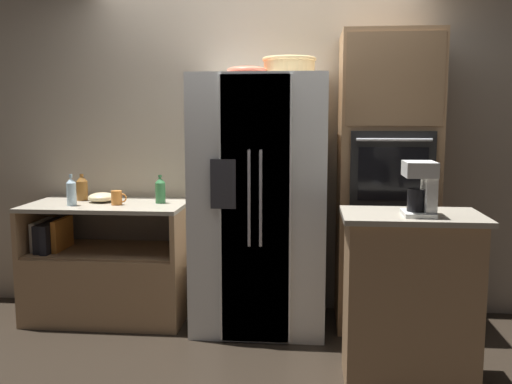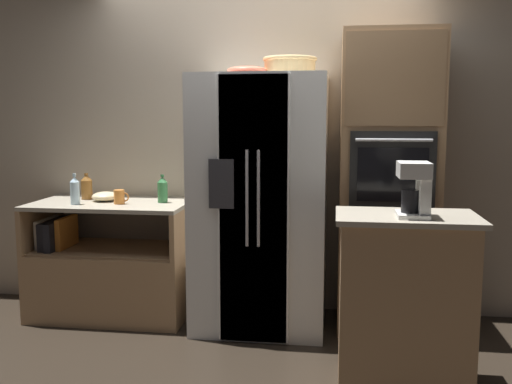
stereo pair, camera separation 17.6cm
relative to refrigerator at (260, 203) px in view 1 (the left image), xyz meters
The scene contains 14 objects.
ground_plane 0.91m from the refrigerator, 165.50° to the right, with size 20.00×20.00×0.00m, color black.
wall_back 0.65m from the refrigerator, 96.11° to the left, with size 12.00×0.06×2.80m.
counter_left 1.31m from the refrigerator, behind, with size 1.18×0.68×0.88m.
refrigerator is the anchor object (origin of this frame).
wall_oven 0.92m from the refrigerator, ahead, with size 0.68×0.66×2.11m.
island_counter 1.33m from the refrigerator, 42.85° to the right, with size 0.78×0.51×1.00m.
wicker_basket 1.00m from the refrigerator, ahead, with size 0.38×0.38×0.12m.
fruit_bowl 0.94m from the refrigerator, 136.81° to the right, with size 0.28×0.28×0.06m.
bottle_tall 1.38m from the refrigerator, behind, with size 0.07×0.07×0.23m.
bottle_short 0.77m from the refrigerator, behind, with size 0.08×0.08×0.21m.
bottle_wide 1.41m from the refrigerator, behind, with size 0.09×0.09×0.21m.
mug 1.06m from the refrigerator, behind, with size 0.12×0.08×0.11m.
mixing_bowl 1.22m from the refrigerator, behind, with size 0.21×0.21×0.07m.
coffee_maker 1.36m from the refrigerator, 43.82° to the right, with size 0.17×0.22×0.30m.
Camera 1 is at (0.40, -4.05, 1.54)m, focal length 40.00 mm.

